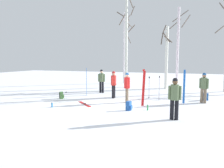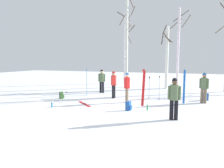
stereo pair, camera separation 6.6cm
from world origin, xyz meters
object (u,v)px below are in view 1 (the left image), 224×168
person_4 (175,96)px  water_bottle_0 (52,105)px  person_2 (102,80)px  ski_pair_planted_1 (143,88)px  birch_tree_1 (126,42)px  ski_pair_planted_0 (184,87)px  person_3 (127,85)px  person_1 (204,86)px  backpack_0 (129,106)px  birch_tree_2 (166,56)px  birch_tree_0 (125,46)px  ski_poles_0 (149,87)px  backpack_2 (62,95)px  ski_pair_planted_2 (87,82)px  ski_poles_1 (159,87)px  backpack_1 (205,97)px  birch_tree_3 (178,46)px  person_0 (114,83)px  ski_pair_lying_0 (85,104)px  water_bottle_1 (148,108)px

person_4 → water_bottle_0: bearing=178.4°
person_2 → water_bottle_0: 5.50m
ski_pair_planted_1 → birch_tree_1: (-3.16, 7.24, 3.02)m
ski_pair_planted_0 → person_3: bearing=-163.5°
person_1 → backpack_0: 4.75m
person_4 → birch_tree_2: birch_tree_2 is taller
person_4 → birch_tree_0: (-6.07, 12.62, 2.81)m
person_3 → birch_tree_2: birch_tree_2 is taller
person_1 → ski_poles_0: bearing=173.6°
person_3 → birch_tree_0: 10.77m
person_2 → person_3: size_ratio=1.00×
backpack_2 → birch_tree_0: bearing=84.9°
person_3 → ski_pair_planted_2: size_ratio=0.91×
person_2 → ski_poles_1: size_ratio=1.17×
person_2 → person_3: same height
backpack_1 → birch_tree_1: birch_tree_1 is taller
birch_tree_1 → birch_tree_3: bearing=15.4°
person_0 → person_1: same height
birch_tree_2 → person_4: bearing=-81.2°
person_2 → ski_pair_lying_0: person_2 is taller
person_1 → person_3: (-4.07, -1.38, 0.00)m
backpack_0 → birch_tree_0: (-3.89, 11.70, 3.58)m
ski_pair_lying_0 → backpack_0: backpack_0 is taller
ski_poles_0 → person_4: bearing=-67.0°
backpack_0 → person_1: bearing=43.0°
ski_pair_planted_0 → birch_tree_0: birch_tree_0 is taller
person_3 → water_bottle_0: 4.23m
ski_pair_planted_2 → backpack_1: size_ratio=4.30×
person_3 → water_bottle_0: bearing=-141.7°
person_1 → backpack_0: person_1 is taller
person_4 → backpack_2: person_4 is taller
ski_poles_1 → ski_pair_lying_0: bearing=-144.3°
person_3 → ski_pair_lying_0: 2.60m
birch_tree_0 → backpack_0: bearing=-71.6°
backpack_1 → birch_tree_0: birch_tree_0 is taller
person_2 → ski_poles_1: 4.67m
ski_pair_planted_2 → birch_tree_2: bearing=49.2°
water_bottle_0 → birch_tree_1: birch_tree_1 is taller
person_2 → water_bottle_1: (4.30, -4.35, -0.85)m
water_bottle_0 → backpack_1: bearing=33.1°
ski_poles_0 → backpack_0: 3.61m
backpack_2 → birch_tree_3: size_ratio=0.06×
person_3 → birch_tree_2: size_ratio=0.32×
person_4 → ski_poles_0: person_4 is taller
person_1 → person_2: same height
person_2 → backpack_1: size_ratio=3.90×
ski_poles_1 → backpack_1: 2.85m
person_4 → backpack_1: size_ratio=3.90×
ski_poles_0 → backpack_2: 5.51m
person_1 → person_3: size_ratio=1.00×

